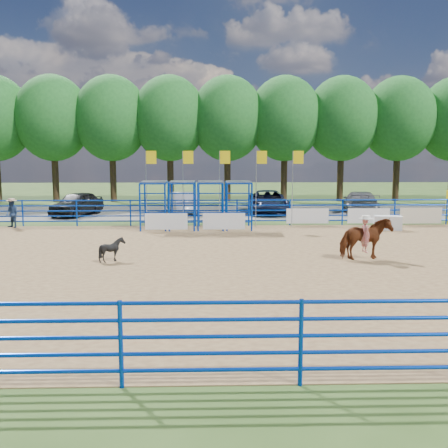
% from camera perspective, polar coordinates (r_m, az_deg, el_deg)
% --- Properties ---
extents(ground, '(120.00, 120.00, 0.00)m').
position_cam_1_polar(ground, '(18.43, 3.16, -4.41)').
color(ground, '#405B24').
rests_on(ground, ground).
extents(arena_dirt, '(30.00, 20.00, 0.02)m').
position_cam_1_polar(arena_dirt, '(18.43, 3.16, -4.38)').
color(arena_dirt, '#96764B').
rests_on(arena_dirt, ground).
extents(gravel_strip, '(40.00, 10.00, 0.01)m').
position_cam_1_polar(gravel_strip, '(35.20, 0.89, 1.35)').
color(gravel_strip, slate).
rests_on(gravel_strip, ground).
extents(announcer_table, '(1.52, 0.98, 0.75)m').
position_cam_1_polar(announcer_table, '(27.87, 18.21, 0.13)').
color(announcer_table, white).
rests_on(announcer_table, arena_dirt).
extents(horse_and_rider, '(2.01, 1.23, 2.31)m').
position_cam_1_polar(horse_and_rider, '(19.41, 15.85, -1.43)').
color(horse_and_rider, brown).
rests_on(horse_and_rider, arena_dirt).
extents(calf, '(0.93, 0.86, 0.90)m').
position_cam_1_polar(calf, '(18.86, -12.66, -2.85)').
color(calf, black).
rests_on(calf, arena_dirt).
extents(spectator_cowboy, '(0.93, 0.88, 1.58)m').
position_cam_1_polar(spectator_cowboy, '(29.63, -23.07, 1.15)').
color(spectator_cowboy, navy).
rests_on(spectator_cowboy, arena_dirt).
extents(car_a, '(3.08, 5.00, 1.59)m').
position_cam_1_polar(car_a, '(34.54, -16.45, 2.25)').
color(car_a, black).
rests_on(car_a, gravel_strip).
extents(car_b, '(2.58, 4.77, 1.49)m').
position_cam_1_polar(car_b, '(34.66, -4.80, 2.47)').
color(car_b, gray).
rests_on(car_b, gravel_strip).
extents(car_c, '(2.86, 5.78, 1.58)m').
position_cam_1_polar(car_c, '(34.67, 5.04, 2.54)').
color(car_c, black).
rests_on(car_c, gravel_strip).
extents(car_d, '(3.06, 5.60, 1.54)m').
position_cam_1_polar(car_d, '(35.57, 15.28, 2.40)').
color(car_d, '#565659').
rests_on(car_d, gravel_strip).
extents(perimeter_fence, '(30.10, 20.10, 1.50)m').
position_cam_1_polar(perimeter_fence, '(18.29, 3.17, -2.11)').
color(perimeter_fence, '#0838BA').
rests_on(perimeter_fence, ground).
extents(chute_assembly, '(19.32, 2.41, 4.20)m').
position_cam_1_polar(chute_assembly, '(26.93, -2.41, 2.10)').
color(chute_assembly, '#0838BA').
rests_on(chute_assembly, ground).
extents(treeline, '(56.40, 6.40, 11.24)m').
position_cam_1_polar(treeline, '(44.15, 0.40, 12.39)').
color(treeline, '#3F2B19').
rests_on(treeline, ground).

